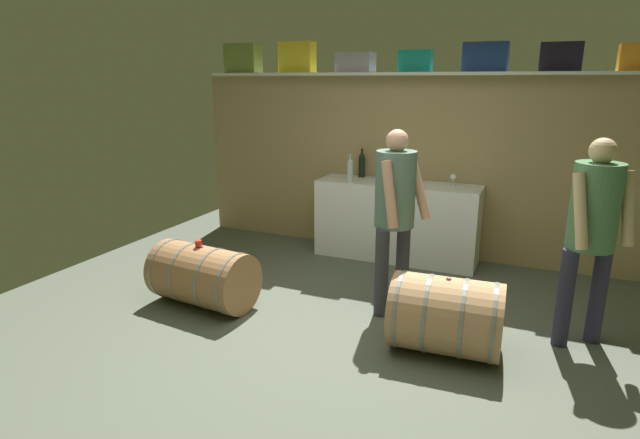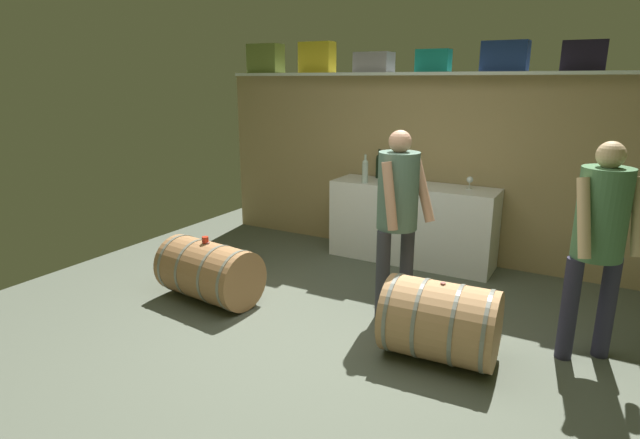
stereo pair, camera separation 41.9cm
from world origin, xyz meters
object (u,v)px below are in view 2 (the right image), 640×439
(toolcase_yellow, at_px, (317,57))
(work_cabinet, at_px, (412,223))
(toolcase_grey, at_px, (374,62))
(wine_barrel_far, at_px, (440,321))
(wine_glass, at_px, (470,180))
(visitor_tasting, at_px, (600,230))
(wine_bottle_clear, at_px, (365,170))
(tasting_cup, at_px, (205,240))
(wine_bottle_dark, at_px, (379,165))
(wine_bottle_amber, at_px, (398,171))
(wine_barrel_near, at_px, (209,271))
(winemaker_pouring, at_px, (398,205))
(toolcase_navy, at_px, (505,56))
(toolcase_teal, at_px, (433,61))
(toolcase_black, at_px, (584,56))
(toolcase_olive, at_px, (266,59))

(toolcase_yellow, xyz_separation_m, work_cabinet, (1.32, -0.17, -1.80))
(toolcase_grey, height_order, wine_barrel_far, toolcase_grey)
(wine_glass, xyz_separation_m, visitor_tasting, (1.25, -1.44, 0.01))
(wine_bottle_clear, bearing_deg, tasting_cup, -113.55)
(wine_bottle_dark, xyz_separation_m, visitor_tasting, (2.33, -1.56, -0.05))
(toolcase_yellow, height_order, wine_bottle_amber, toolcase_yellow)
(wine_bottle_dark, relative_size, tasting_cup, 5.61)
(toolcase_yellow, relative_size, wine_bottle_dark, 1.22)
(wine_bottle_clear, height_order, visitor_tasting, visitor_tasting)
(wine_bottle_dark, height_order, wine_barrel_near, wine_bottle_dark)
(wine_bottle_clear, height_order, wine_barrel_far, wine_bottle_clear)
(wine_bottle_amber, distance_m, winemaker_pouring, 1.52)
(toolcase_navy, distance_m, wine_bottle_amber, 1.58)
(toolcase_yellow, relative_size, wine_barrel_far, 0.49)
(toolcase_teal, xyz_separation_m, toolcase_navy, (0.72, 0.00, 0.03))
(tasting_cup, xyz_separation_m, winemaker_pouring, (1.63, 0.56, 0.40))
(toolcase_black, height_order, wine_bottle_clear, toolcase_black)
(toolcase_teal, height_order, wine_bottle_dark, toolcase_teal)
(wine_bottle_dark, xyz_separation_m, wine_bottle_clear, (-0.02, -0.34, -0.01))
(wine_bottle_dark, bearing_deg, toolcase_yellow, -179.30)
(work_cabinet, relative_size, wine_bottle_amber, 6.08)
(wine_glass, distance_m, visitor_tasting, 1.90)
(toolcase_navy, relative_size, wine_glass, 3.21)
(wine_barrel_near, height_order, wine_barrel_far, wine_barrel_far)
(toolcase_black, height_order, wine_glass, toolcase_black)
(toolcase_grey, relative_size, toolcase_navy, 0.92)
(wine_barrel_far, height_order, visitor_tasting, visitor_tasting)
(wine_barrel_far, bearing_deg, toolcase_navy, 89.89)
(tasting_cup, bearing_deg, wine_barrel_near, 0.00)
(toolcase_navy, height_order, winemaker_pouring, toolcase_navy)
(toolcase_black, height_order, winemaker_pouring, toolcase_black)
(wine_barrel_near, distance_m, visitor_tasting, 3.23)
(toolcase_grey, xyz_separation_m, wine_barrel_near, (-0.68, -2.11, -1.90))
(winemaker_pouring, bearing_deg, wine_bottle_clear, -121.53)
(toolcase_yellow, bearing_deg, tasting_cup, -89.83)
(toolcase_grey, bearing_deg, wine_bottle_amber, -19.08)
(wine_glass, height_order, wine_barrel_far, wine_glass)
(wine_bottle_amber, bearing_deg, toolcase_grey, 161.34)
(toolcase_olive, xyz_separation_m, work_cabinet, (2.05, -0.17, -1.80))
(wine_barrel_near, bearing_deg, wine_barrel_far, 7.16)
(toolcase_yellow, relative_size, wine_glass, 3.02)
(wine_bottle_amber, bearing_deg, visitor_tasting, -34.77)
(wine_barrel_near, bearing_deg, toolcase_navy, 52.07)
(wine_bottle_dark, height_order, winemaker_pouring, winemaker_pouring)
(wine_bottle_amber, xyz_separation_m, wine_barrel_near, (-1.05, -1.98, -0.74))
(toolcase_yellow, distance_m, toolcase_grey, 0.73)
(toolcase_black, relative_size, wine_bottle_dark, 1.13)
(wine_bottle_dark, distance_m, wine_barrel_near, 2.38)
(wine_barrel_near, relative_size, wine_barrel_far, 1.19)
(tasting_cup, bearing_deg, toolcase_grey, 71.56)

